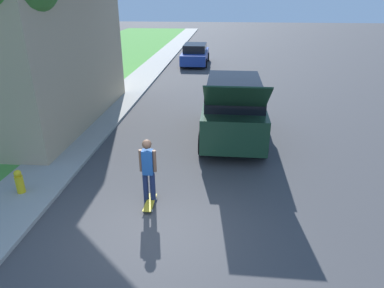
# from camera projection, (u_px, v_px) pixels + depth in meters

# --- Properties ---
(ground_plane) EXTENTS (120.00, 120.00, 0.00)m
(ground_plane) POSITION_uv_depth(u_px,v_px,m) (153.00, 234.00, 7.29)
(ground_plane) COLOR #3D3D3F
(sidewalk) EXTENTS (1.80, 80.00, 0.10)m
(sidewalk) POSITION_uv_depth(u_px,v_px,m) (92.00, 127.00, 13.05)
(sidewalk) COLOR gray
(sidewalk) RESTS_ON ground_plane
(suv_parked) EXTENTS (2.14, 5.34, 2.62)m
(suv_parked) POSITION_uv_depth(u_px,v_px,m) (233.00, 108.00, 11.76)
(suv_parked) COLOR #193823
(suv_parked) RESTS_ON ground_plane
(car_down_street) EXTENTS (1.87, 4.38, 1.44)m
(car_down_street) POSITION_uv_depth(u_px,v_px,m) (195.00, 54.00, 24.61)
(car_down_street) COLOR navy
(car_down_street) RESTS_ON ground_plane
(skateboarder) EXTENTS (0.41, 0.22, 1.67)m
(skateboarder) POSITION_uv_depth(u_px,v_px,m) (148.00, 169.00, 8.05)
(skateboarder) COLOR #192347
(skateboarder) RESTS_ON ground_plane
(skateboard) EXTENTS (0.22, 0.78, 0.10)m
(skateboard) POSITION_uv_depth(u_px,v_px,m) (150.00, 203.00, 8.25)
(skateboard) COLOR #A89323
(skateboard) RESTS_ON ground_plane
(fire_hydrant) EXTENTS (0.20, 0.20, 0.63)m
(fire_hydrant) POSITION_uv_depth(u_px,v_px,m) (19.00, 182.00, 8.54)
(fire_hydrant) COLOR gold
(fire_hydrant) RESTS_ON sidewalk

